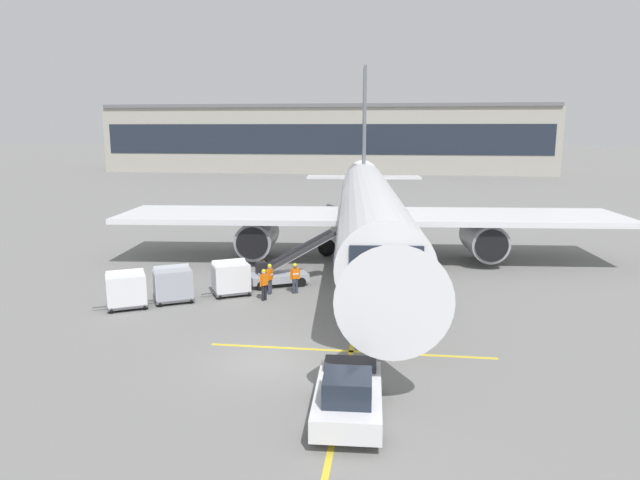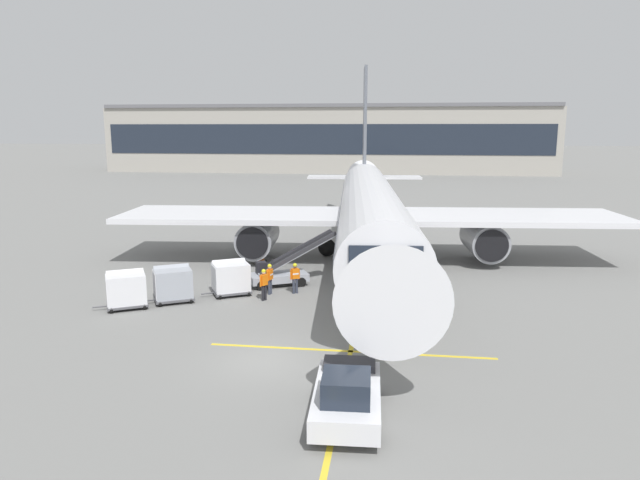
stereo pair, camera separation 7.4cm
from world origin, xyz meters
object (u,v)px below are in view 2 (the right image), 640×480
belt_loader (282,270)px  ground_crew_by_loader (264,283)px  ground_crew_marshaller (270,277)px  safety_cone_engine_keepout (261,257)px  pushback_tug (347,395)px  parked_airplane (370,209)px  safety_cone_wingtip (253,251)px  baggage_cart_third (126,289)px  baggage_cart_second (173,283)px  baggage_cart_lead (231,277)px  ground_crew_by_carts (295,276)px

belt_loader → ground_crew_by_loader: 3.24m
ground_crew_marshaller → safety_cone_engine_keepout: 8.00m
ground_crew_marshaller → pushback_tug: bearing=-67.7°
parked_airplane → safety_cone_wingtip: parked_airplane is taller
safety_cone_engine_keepout → baggage_cart_third: bearing=-112.2°
baggage_cart_second → safety_cone_wingtip: baggage_cart_second is taller
baggage_cart_lead → safety_cone_engine_keepout: size_ratio=3.66×
ground_crew_by_loader → ground_crew_marshaller: size_ratio=1.00×
ground_crew_by_carts → ground_crew_marshaller: 1.42m
baggage_cart_lead → ground_crew_marshaller: bearing=8.6°
baggage_cart_third → pushback_tug: (12.36, -10.07, -0.17)m
ground_crew_by_loader → safety_cone_engine_keepout: (-2.29, 8.83, -0.63)m
parked_airplane → baggage_cart_third: bearing=-133.0°
parked_airplane → safety_cone_engine_keepout: parked_airplane is taller
baggage_cart_second → safety_cone_engine_keepout: (2.51, 9.64, -0.63)m
ground_crew_marshaller → safety_cone_engine_keepout: size_ratio=2.31×
ground_crew_marshaller → safety_cone_engine_keepout: ground_crew_marshaller is taller
belt_loader → ground_crew_by_carts: belt_loader is taller
ground_crew_marshaller → parked_airplane: bearing=61.6°
belt_loader → safety_cone_engine_keepout: belt_loader is taller
ground_crew_by_loader → ground_crew_by_carts: size_ratio=1.00×
baggage_cart_lead → ground_crew_by_carts: (3.53, 0.69, -0.00)m
safety_cone_engine_keepout → parked_airplane: bearing=13.5°
pushback_tug → baggage_cart_second: bearing=132.2°
baggage_cart_lead → baggage_cart_third: 5.58m
ground_crew_by_carts → safety_cone_wingtip: size_ratio=2.37×
baggage_cart_second → ground_crew_by_carts: (6.22, 2.38, -0.00)m
baggage_cart_lead → ground_crew_by_carts: baggage_cart_lead is taller
baggage_cart_lead → safety_cone_wingtip: size_ratio=3.76×
ground_crew_by_loader → safety_cone_wingtip: bearing=107.4°
parked_airplane → safety_cone_engine_keepout: size_ratio=60.42×
pushback_tug → ground_crew_marshaller: size_ratio=2.57×
pushback_tug → ground_crew_marshaller: 14.54m
ground_crew_by_carts → baggage_cart_third: bearing=-155.5°
pushback_tug → baggage_cart_lead: bearing=120.3°
baggage_cart_second → ground_crew_by_carts: 6.66m
ground_crew_marshaller → safety_cone_wingtip: bearing=109.7°
baggage_cart_third → ground_crew_marshaller: baggage_cart_third is taller
baggage_cart_third → belt_loader: bearing=37.0°
baggage_cart_second → parked_airplane: bearing=49.0°
safety_cone_wingtip → baggage_cart_third: bearing=-104.7°
pushback_tug → safety_cone_wingtip: pushback_tug is taller
safety_cone_wingtip → baggage_cart_lead: bearing=-82.7°
baggage_cart_lead → ground_crew_marshaller: (2.16, 0.32, -0.00)m
baggage_cart_second → safety_cone_engine_keepout: baggage_cart_second is taller
belt_loader → parked_airplane: bearing=57.1°
pushback_tug → safety_cone_wingtip: bearing=111.2°
parked_airplane → baggage_cart_second: (-9.93, -11.43, -2.63)m
ground_crew_by_loader → parked_airplane: bearing=64.2°
baggage_cart_lead → ground_crew_by_loader: size_ratio=1.58×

